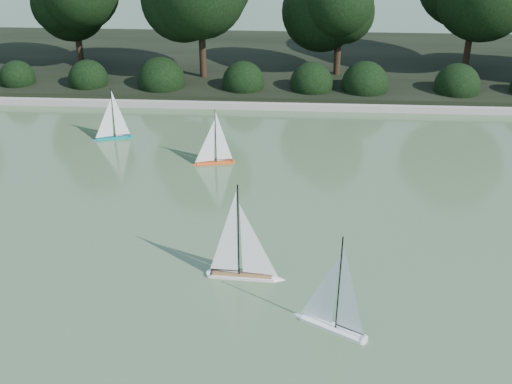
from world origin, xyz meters
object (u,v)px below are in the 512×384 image
(sailboat_white_a, at_px, (328,312))
(sailboat_teal, at_px, (110,131))
(sailboat_white_b, at_px, (248,263))
(sailboat_orange, at_px, (211,155))

(sailboat_white_a, distance_m, sailboat_teal, 8.47)
(sailboat_white_b, relative_size, sailboat_teal, 1.32)
(sailboat_orange, height_order, sailboat_teal, sailboat_orange)
(sailboat_orange, bearing_deg, sailboat_white_b, -75.47)
(sailboat_white_b, height_order, sailboat_orange, sailboat_white_b)
(sailboat_orange, distance_m, sailboat_teal, 2.93)
(sailboat_teal, bearing_deg, sailboat_orange, -26.44)
(sailboat_white_a, relative_size, sailboat_orange, 1.20)
(sailboat_white_a, xyz_separation_m, sailboat_orange, (-2.36, 5.55, -0.04))
(sailboat_orange, bearing_deg, sailboat_teal, 153.56)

